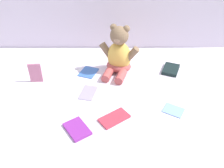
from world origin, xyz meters
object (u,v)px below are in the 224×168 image
object	(u,v)px
teddy_bear	(119,55)
book_case_1	(89,72)
book_case_6	(77,129)
book_case_0	(36,73)
book_case_5	(171,69)
book_case_4	(88,92)
book_case_3	(174,110)
book_case_2	(114,118)

from	to	relation	value
teddy_bear	book_case_1	xyz separation A→B (m)	(-0.18, -0.02, -0.10)
book_case_1	book_case_6	distance (m)	0.46
book_case_0	book_case_1	size ratio (longest dim) A/B	1.01
teddy_bear	book_case_5	xyz separation A→B (m)	(0.31, -0.00, -0.10)
book_case_4	teddy_bear	bearing A→B (deg)	-114.63
book_case_4	book_case_5	world-z (taller)	book_case_5
book_case_0	book_case_1	world-z (taller)	book_case_0
book_case_0	book_case_6	xyz separation A→B (m)	(0.27, -0.37, -0.05)
book_case_6	teddy_bear	bearing A→B (deg)	-146.51
teddy_bear	book_case_3	xyz separation A→B (m)	(0.26, -0.35, -0.10)
book_case_0	book_case_4	world-z (taller)	book_case_0
book_case_2	book_case_4	distance (m)	0.24
book_case_2	book_case_4	size ratio (longest dim) A/B	1.13
book_case_4	book_case_5	distance (m)	0.52
book_case_1	book_case_4	bearing A→B (deg)	-65.58
book_case_5	book_case_6	world-z (taller)	book_case_5
book_case_1	book_case_5	bearing A→B (deg)	22.90
book_case_2	book_case_6	distance (m)	0.18
book_case_0	book_case_3	size ratio (longest dim) A/B	1.21
book_case_3	book_case_5	distance (m)	0.36
book_case_1	book_case_5	xyz separation A→B (m)	(0.49, 0.02, 0.00)
book_case_4	book_case_2	bearing A→B (deg)	138.11
book_case_0	book_case_3	distance (m)	0.76
book_case_0	book_case_4	size ratio (longest dim) A/B	0.93
book_case_2	book_case_3	size ratio (longest dim) A/B	1.48
teddy_bear	book_case_2	world-z (taller)	teddy_bear
book_case_2	book_case_6	bearing A→B (deg)	-103.49
teddy_bear	book_case_6	size ratio (longest dim) A/B	2.31
book_case_4	book_case_6	distance (m)	0.26
book_case_1	book_case_4	world-z (taller)	book_case_1
teddy_bear	book_case_5	distance (m)	0.33
book_case_3	book_case_6	xyz separation A→B (m)	(-0.45, -0.12, 0.00)
book_case_0	book_case_5	distance (m)	0.78
book_case_6	book_case_1	bearing A→B (deg)	-126.35
teddy_bear	book_case_4	xyz separation A→B (m)	(-0.16, -0.21, -0.10)
book_case_0	teddy_bear	bearing A→B (deg)	10.48
book_case_2	book_case_5	xyz separation A→B (m)	(0.34, 0.41, 0.00)
teddy_bear	book_case_3	distance (m)	0.45
teddy_bear	book_case_6	distance (m)	0.52
book_case_0	book_case_1	distance (m)	0.30
teddy_bear	book_case_5	world-z (taller)	teddy_bear
book_case_0	book_case_4	xyz separation A→B (m)	(0.29, -0.11, -0.05)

